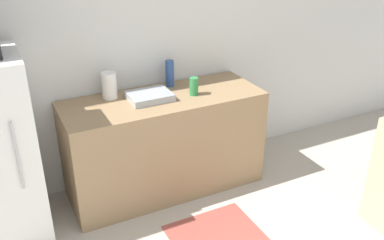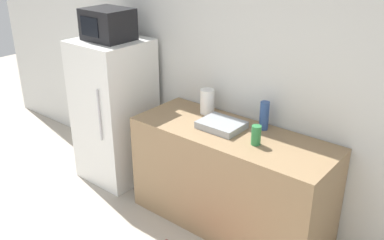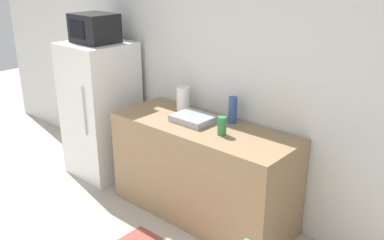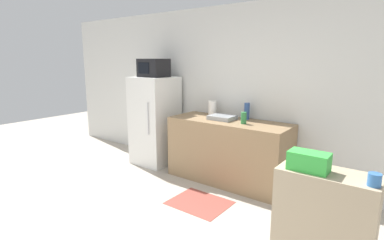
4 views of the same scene
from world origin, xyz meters
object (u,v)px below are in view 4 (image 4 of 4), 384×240
(bottle_tall, at_px, (247,111))
(basket, at_px, (309,161))
(refrigerator, at_px, (155,121))
(paper_towel_roll, at_px, (212,108))
(jar, at_px, (374,180))
(bottle_short, at_px, (244,118))
(microwave, at_px, (154,68))

(bottle_tall, xyz_separation_m, basket, (1.36, -1.65, -0.02))
(refrigerator, relative_size, paper_towel_roll, 6.53)
(basket, xyz_separation_m, jar, (0.44, -0.03, -0.03))
(bottle_short, bearing_deg, microwave, 179.21)
(bottle_tall, xyz_separation_m, paper_towel_roll, (-0.58, -0.03, -0.01))
(bottle_short, height_order, jar, bottle_short)
(refrigerator, bearing_deg, microwave, -106.90)
(refrigerator, bearing_deg, bottle_tall, 9.43)
(bottle_short, bearing_deg, refrigerator, 179.17)
(jar, xyz_separation_m, paper_towel_roll, (-2.39, 1.65, 0.04))
(paper_towel_roll, bearing_deg, microwave, -166.83)
(jar, bearing_deg, basket, 175.74)
(basket, bearing_deg, paper_towel_roll, 140.22)
(refrigerator, distance_m, jar, 3.71)
(basket, bearing_deg, bottle_short, 132.91)
(jar, height_order, paper_towel_roll, paper_towel_roll)
(refrigerator, xyz_separation_m, bottle_tall, (1.61, 0.27, 0.30))
(bottle_short, bearing_deg, paper_towel_roll, 158.93)
(microwave, xyz_separation_m, paper_towel_roll, (1.03, 0.24, -0.61))
(microwave, xyz_separation_m, jar, (3.42, -1.41, -0.65))
(microwave, bearing_deg, jar, -22.47)
(refrigerator, distance_m, bottle_short, 1.73)
(bottle_short, xyz_separation_m, basket, (1.26, -1.36, 0.02))
(bottle_short, xyz_separation_m, paper_towel_roll, (-0.69, 0.26, 0.03))
(bottle_tall, xyz_separation_m, bottle_short, (0.10, -0.29, -0.04))
(jar, bearing_deg, bottle_tall, 137.01)
(basket, bearing_deg, jar, -4.26)
(bottle_tall, xyz_separation_m, jar, (1.80, -1.68, -0.05))
(bottle_tall, distance_m, bottle_short, 0.31)
(refrigerator, distance_m, bottle_tall, 1.66)
(refrigerator, xyz_separation_m, jar, (3.42, -1.41, 0.25))
(refrigerator, bearing_deg, paper_towel_roll, 13.10)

